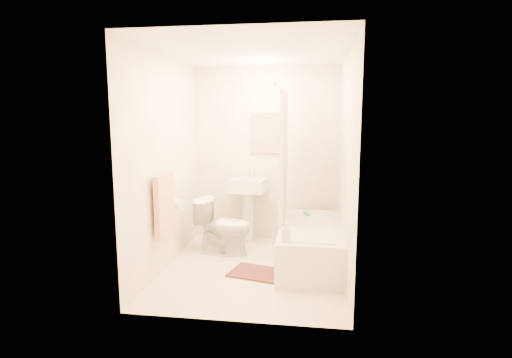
# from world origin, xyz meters

# --- Properties ---
(floor) EXTENTS (2.40, 2.40, 0.00)m
(floor) POSITION_xyz_m (0.00, 0.00, 0.00)
(floor) COLOR beige
(floor) RESTS_ON ground
(ceiling) EXTENTS (2.40, 2.40, 0.00)m
(ceiling) POSITION_xyz_m (0.00, 0.00, 2.40)
(ceiling) COLOR white
(ceiling) RESTS_ON ground
(wall_back) EXTENTS (2.00, 0.02, 2.40)m
(wall_back) POSITION_xyz_m (0.00, 1.20, 1.20)
(wall_back) COLOR beige
(wall_back) RESTS_ON ground
(wall_left) EXTENTS (0.02, 2.40, 2.40)m
(wall_left) POSITION_xyz_m (-1.00, 0.00, 1.20)
(wall_left) COLOR beige
(wall_left) RESTS_ON ground
(wall_right) EXTENTS (0.02, 2.40, 2.40)m
(wall_right) POSITION_xyz_m (1.00, 0.00, 1.20)
(wall_right) COLOR beige
(wall_right) RESTS_ON ground
(mirror) EXTENTS (0.40, 0.03, 0.55)m
(mirror) POSITION_xyz_m (0.00, 1.18, 1.50)
(mirror) COLOR white
(mirror) RESTS_ON wall_back
(curtain_rod) EXTENTS (0.03, 1.70, 0.03)m
(curtain_rod) POSITION_xyz_m (0.30, 0.10, 2.00)
(curtain_rod) COLOR silver
(curtain_rod) RESTS_ON wall_back
(shower_curtain) EXTENTS (0.04, 0.80, 1.55)m
(shower_curtain) POSITION_xyz_m (0.30, 0.50, 1.22)
(shower_curtain) COLOR silver
(shower_curtain) RESTS_ON curtain_rod
(towel_bar) EXTENTS (0.02, 0.60, 0.02)m
(towel_bar) POSITION_xyz_m (-0.96, -0.25, 1.10)
(towel_bar) COLOR silver
(towel_bar) RESTS_ON wall_left
(towel) EXTENTS (0.06, 0.45, 0.66)m
(towel) POSITION_xyz_m (-0.93, -0.25, 0.78)
(towel) COLOR #CC7266
(towel) RESTS_ON towel_bar
(toilet_paper) EXTENTS (0.11, 0.12, 0.12)m
(toilet_paper) POSITION_xyz_m (-0.93, 0.12, 0.70)
(toilet_paper) COLOR white
(toilet_paper) RESTS_ON wall_left
(toilet) EXTENTS (0.74, 0.47, 0.69)m
(toilet) POSITION_xyz_m (-0.44, 0.50, 0.34)
(toilet) COLOR silver
(toilet) RESTS_ON floor
(sink) EXTENTS (0.54, 0.45, 0.97)m
(sink) POSITION_xyz_m (-0.22, 0.98, 0.48)
(sink) COLOR silver
(sink) RESTS_ON floor
(bathtub) EXTENTS (0.71, 1.62, 0.46)m
(bathtub) POSITION_xyz_m (0.64, 0.30, 0.23)
(bathtub) COLOR silver
(bathtub) RESTS_ON floor
(bath_mat) EXTENTS (0.66, 0.55, 0.02)m
(bath_mat) POSITION_xyz_m (0.06, -0.13, 0.01)
(bath_mat) COLOR #471D18
(bath_mat) RESTS_ON floor
(soap_bottle) EXTENTS (0.10, 0.10, 0.20)m
(soap_bottle) POSITION_xyz_m (0.39, -0.36, 0.56)
(soap_bottle) COLOR silver
(soap_bottle) RESTS_ON bathtub
(scrub_brush) EXTENTS (0.11, 0.21, 0.04)m
(scrub_brush) POSITION_xyz_m (0.59, 0.81, 0.48)
(scrub_brush) COLOR #31B06B
(scrub_brush) RESTS_ON bathtub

